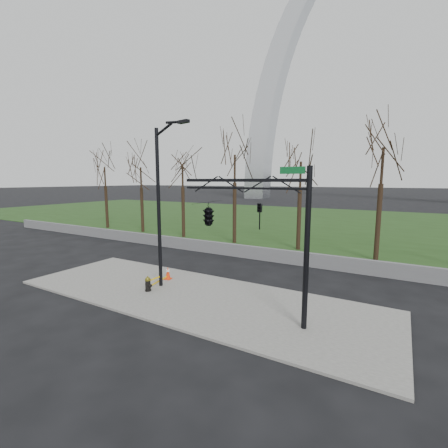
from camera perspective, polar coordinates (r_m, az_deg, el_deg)
The scene contains 11 objects.
ground at distance 15.18m, azimuth -6.03°, elevation -13.20°, with size 500.00×500.00×0.00m, color black.
sidewalk at distance 15.16m, azimuth -6.03°, elevation -13.02°, with size 18.00×6.00×0.10m, color slate.
grass_strip at distance 42.58m, azimuth 18.48°, elevation 0.30°, with size 120.00×40.00×0.06m, color #203C16.
guardrail at distance 21.72m, azimuth 6.53°, elevation -5.40°, with size 60.00×0.30×0.90m, color #59595B.
gateway_arch at distance 90.89m, azimuth 25.89°, elevation 24.61°, with size 66.00×6.00×65.00m, color silver, non-canonical shape.
tree_row at distance 25.38m, azimuth 7.50°, elevation 4.79°, with size 43.30×4.00×8.14m.
fire_hydrant at distance 15.86m, azimuth -13.86°, elevation -10.74°, with size 0.47×0.31×0.75m.
traffic_cone at distance 17.44m, azimuth -10.33°, elevation -8.89°, with size 0.42×0.42×0.69m.
street_light at distance 15.54m, azimuth -11.54°, elevation 4.95°, with size 2.37×0.67×8.21m.
traffic_signal_mast at distance 12.25m, azimuth 0.24°, elevation 1.74°, with size 5.09×2.51×6.00m.
caution_tape at distance 16.51m, azimuth -12.23°, elevation -10.16°, with size 0.38×1.92×0.39m.
Camera 1 is at (8.40, -11.38, 5.50)m, focal length 24.74 mm.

